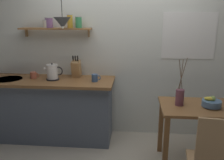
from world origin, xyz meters
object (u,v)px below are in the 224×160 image
pendant_lamp (62,23)px  coffee_mug_spare (95,78)px  electric_kettle (53,72)px  coffee_mug_by_sink (34,75)px  fruit_bowl (211,103)px  twig_vase (180,97)px  knife_block (76,68)px  dining_table (197,118)px

pendant_lamp → coffee_mug_spare: bearing=0.9°
electric_kettle → coffee_mug_by_sink: electric_kettle is taller
fruit_bowl → pendant_lamp: pendant_lamp is taller
electric_kettle → twig_vase: bearing=-15.2°
twig_vase → pendant_lamp: (-1.48, 0.41, 0.83)m
electric_kettle → knife_block: bearing=30.6°
twig_vase → electric_kettle: twig_vase is taller
fruit_bowl → pendant_lamp: (-1.84, 0.44, 0.88)m
twig_vase → electric_kettle: (-1.68, 0.46, 0.15)m
dining_table → pendant_lamp: bearing=165.9°
dining_table → electric_kettle: bearing=166.0°
dining_table → fruit_bowl: size_ratio=3.96×
dining_table → fruit_bowl: 0.25m
coffee_mug_by_sink → coffee_mug_spare: coffee_mug_spare is taller
twig_vase → coffee_mug_spare: 1.15m
coffee_mug_by_sink → electric_kettle: bearing=-8.8°
fruit_bowl → pendant_lamp: size_ratio=0.39×
fruit_bowl → electric_kettle: electric_kettle is taller
knife_block → pendant_lamp: pendant_lamp is taller
coffee_mug_by_sink → twig_vase: bearing=-14.3°
dining_table → twig_vase: size_ratio=1.52×
dining_table → knife_block: bearing=157.9°
dining_table → fruit_bowl: (0.14, -0.02, 0.21)m
coffee_mug_spare → pendant_lamp: (-0.41, -0.01, 0.74)m
electric_kettle → coffee_mug_by_sink: 0.31m
fruit_bowl → coffee_mug_spare: 1.51m
electric_kettle → knife_block: size_ratio=0.82×
dining_table → coffee_mug_by_sink: (-2.19, 0.52, 0.35)m
twig_vase → pendant_lamp: size_ratio=1.01×
knife_block → coffee_mug_spare: size_ratio=2.53×
coffee_mug_spare → knife_block: bearing=145.1°
dining_table → fruit_bowl: bearing=-7.6°
fruit_bowl → coffee_mug_spare: size_ratio=1.70×
dining_table → electric_kettle: 1.99m
dining_table → coffee_mug_by_sink: bearing=166.7°
coffee_mug_by_sink → coffee_mug_spare: size_ratio=0.98×
pendant_lamp → knife_block: bearing=65.0°
dining_table → coffee_mug_spare: size_ratio=6.74×
coffee_mug_by_sink → pendant_lamp: bearing=-10.6°
electric_kettle → pendant_lamp: bearing=-13.3°
dining_table → coffee_mug_by_sink: size_ratio=6.86×
twig_vase → coffee_mug_by_sink: 2.04m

